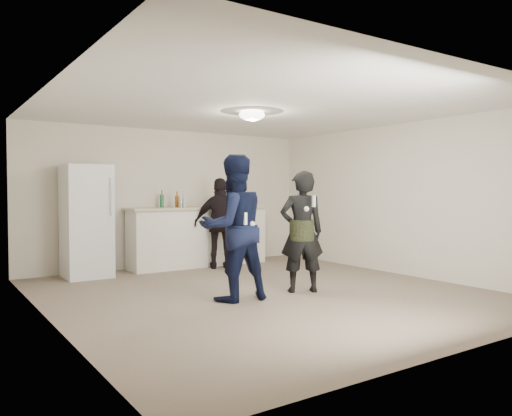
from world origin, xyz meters
TOP-DOWN VIEW (x-y plane):
  - floor at (0.00, 0.00)m, footprint 6.00×6.00m
  - ceiling at (0.00, 0.00)m, footprint 6.00×6.00m
  - wall_back at (0.00, 3.00)m, footprint 6.00×0.00m
  - wall_front at (0.00, -3.00)m, footprint 6.00×0.00m
  - wall_left at (-2.75, 0.00)m, footprint 0.00×6.00m
  - wall_right at (2.75, 0.00)m, footprint 0.00×6.00m
  - counter at (0.39, 2.67)m, footprint 2.60×0.56m
  - counter_top at (0.39, 2.67)m, footprint 2.68×0.64m
  - fridge at (-1.67, 2.60)m, footprint 0.70×0.70m
  - fridge_handle at (-1.39, 2.23)m, footprint 0.02×0.02m
  - ceiling_dome at (0.00, 0.30)m, footprint 0.36×0.36m
  - shaker at (-0.04, 2.55)m, footprint 0.08×0.08m
  - man at (-0.59, -0.16)m, footprint 0.94×0.76m
  - woman at (0.46, -0.24)m, footprint 0.72×0.61m
  - camo_shorts at (0.46, -0.24)m, footprint 0.34×0.34m
  - spectator at (0.58, 2.18)m, footprint 1.02×0.78m
  - remote_man at (-0.59, -0.44)m, footprint 0.04×0.04m
  - nunchuk_man at (-0.47, -0.41)m, footprint 0.07×0.07m
  - remote_woman at (0.46, -0.49)m, footprint 0.04×0.04m
  - nunchuk_woman at (0.36, -0.46)m, footprint 0.07×0.07m
  - bottle_cluster at (0.40, 2.74)m, footprint 1.52×0.21m

SIDE VIEW (x-z plane):
  - floor at x=0.00m, z-range 0.00..0.00m
  - counter at x=0.39m, z-range 0.00..1.05m
  - spectator at x=0.58m, z-range 0.00..1.62m
  - woman at x=0.46m, z-range 0.00..1.66m
  - camo_shorts at x=0.46m, z-range 0.71..0.99m
  - fridge at x=-1.67m, z-range 0.00..1.80m
  - man at x=-0.59m, z-range 0.00..1.85m
  - nunchuk_man at x=-0.47m, z-range 0.95..1.01m
  - remote_man at x=-0.59m, z-range 0.98..1.12m
  - counter_top at x=0.39m, z-range 1.05..1.09m
  - nunchuk_woman at x=0.36m, z-range 1.11..1.18m
  - shaker at x=-0.04m, z-range 1.09..1.26m
  - bottle_cluster at x=0.40m, z-range 1.08..1.32m
  - wall_back at x=0.00m, z-range -1.75..4.25m
  - wall_front at x=0.00m, z-range -1.75..4.25m
  - wall_left at x=-2.75m, z-range -1.75..4.25m
  - wall_right at x=2.75m, z-range -1.75..4.25m
  - remote_woman at x=0.46m, z-range 1.18..1.32m
  - fridge_handle at x=-1.39m, z-range 1.00..1.60m
  - ceiling_dome at x=0.00m, z-range 2.37..2.53m
  - ceiling at x=0.00m, z-range 2.50..2.50m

